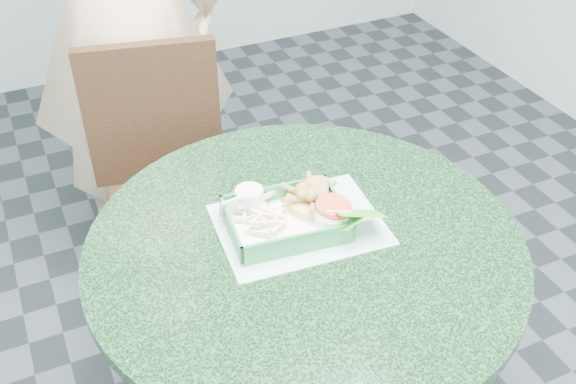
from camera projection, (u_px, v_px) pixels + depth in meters
name	position (u px, v px, depth m)	size (l,w,h in m)	color
cafe_table	(304.00, 301.00, 1.59)	(0.97, 0.97, 0.75)	black
dining_chair	(168.00, 177.00, 2.06)	(0.41, 0.41, 0.93)	#4C2212
placemat	(299.00, 231.00, 1.53)	(0.36, 0.27, 0.00)	#A8D3CB
food_basket	(286.00, 229.00, 1.51)	(0.26, 0.19, 0.05)	#24773E
crab_sandwich	(309.00, 198.00, 1.54)	(0.12, 0.12, 0.07)	tan
fries_pile	(263.00, 222.00, 1.50)	(0.11, 0.12, 0.04)	#FFE3AA
sauce_ramekin	(247.00, 205.00, 1.52)	(0.07, 0.07, 0.04)	silver
garnish_cup	(338.00, 217.00, 1.50)	(0.13, 0.13, 0.05)	white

